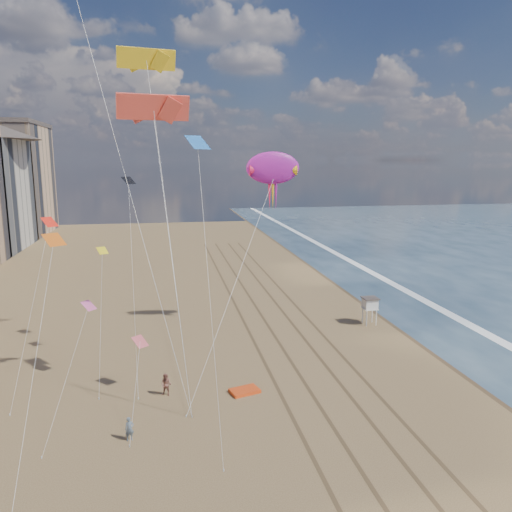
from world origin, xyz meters
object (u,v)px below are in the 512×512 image
(lifeguard_stand, at_px, (370,304))
(grounded_kite, at_px, (245,391))
(show_kite, at_px, (273,168))
(kite_flyer_a, at_px, (129,429))
(kite_flyer_b, at_px, (166,385))

(lifeguard_stand, height_order, grounded_kite, lifeguard_stand)
(show_kite, relative_size, kite_flyer_a, 16.01)
(lifeguard_stand, distance_m, grounded_kite, 21.46)
(kite_flyer_a, distance_m, kite_flyer_b, 6.38)
(grounded_kite, height_order, kite_flyer_b, kite_flyer_b)
(lifeguard_stand, height_order, kite_flyer_b, lifeguard_stand)
(lifeguard_stand, xyz_separation_m, show_kite, (-11.02, 0.16, 14.73))
(grounded_kite, height_order, show_kite, show_kite)
(kite_flyer_a, relative_size, kite_flyer_b, 0.89)
(lifeguard_stand, distance_m, show_kite, 18.40)
(grounded_kite, distance_m, kite_flyer_a, 10.00)
(grounded_kite, relative_size, kite_flyer_b, 1.24)
(show_kite, distance_m, kite_flyer_b, 23.85)
(lifeguard_stand, height_order, show_kite, show_kite)
(grounded_kite, xyz_separation_m, show_kite, (5.23, 13.99, 16.95))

